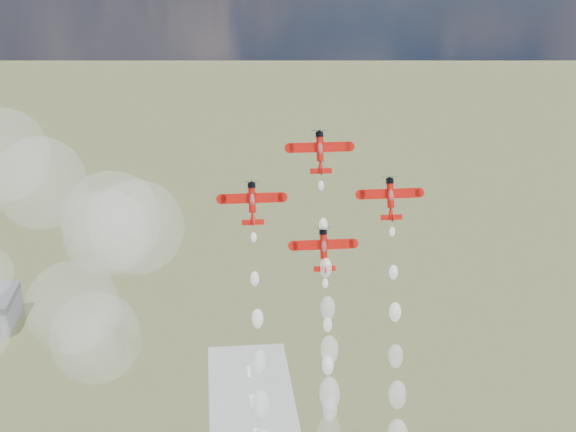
% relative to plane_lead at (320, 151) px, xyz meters
% --- Properties ---
extents(plane_lead, '(10.75, 4.85, 7.34)m').
position_rel_plane_lead_xyz_m(plane_lead, '(0.00, 0.00, 0.00)').
color(plane_lead, '#BA1009').
rests_on(plane_lead, ground).
extents(plane_left, '(10.75, 4.85, 7.34)m').
position_rel_plane_lead_xyz_m(plane_left, '(-12.30, -3.11, -8.02)').
color(plane_left, '#BA1009').
rests_on(plane_left, ground).
extents(plane_right, '(10.75, 4.85, 7.34)m').
position_rel_plane_lead_xyz_m(plane_right, '(12.30, -3.11, -8.02)').
color(plane_right, '#BA1009').
rests_on(plane_right, ground).
extents(plane_slot, '(10.75, 4.85, 7.34)m').
position_rel_plane_lead_xyz_m(plane_slot, '(0.00, -6.22, -16.05)').
color(plane_slot, '#BA1009').
rests_on(plane_slot, ground).
extents(drifted_smoke_cloud, '(75.87, 40.65, 58.32)m').
position_rel_plane_lead_xyz_m(drifted_smoke_cloud, '(-61.16, 23.31, -27.55)').
color(drifted_smoke_cloud, white).
rests_on(drifted_smoke_cloud, ground).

